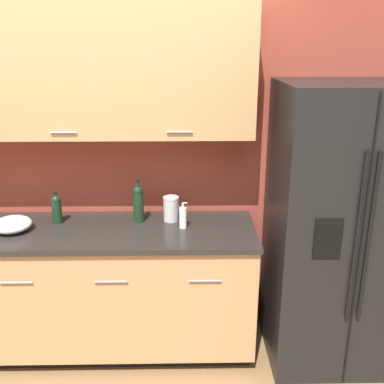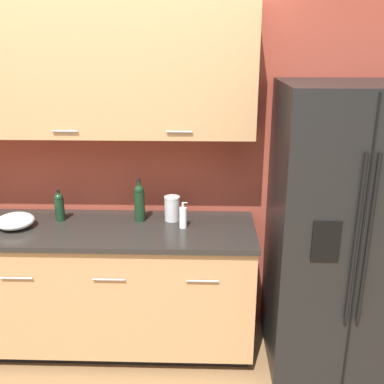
% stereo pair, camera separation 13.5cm
% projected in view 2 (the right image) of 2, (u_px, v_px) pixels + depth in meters
% --- Properties ---
extents(wall_back, '(10.00, 0.39, 2.60)m').
position_uv_depth(wall_back, '(91.00, 130.00, 3.07)').
color(wall_back, '#993D2D').
rests_on(wall_back, ground_plane).
extents(counter_unit, '(2.41, 0.64, 0.92)m').
position_uv_depth(counter_unit, '(80.00, 286.00, 3.14)').
color(counter_unit, black).
rests_on(counter_unit, ground_plane).
extents(refrigerator, '(0.87, 0.75, 1.87)m').
position_uv_depth(refrigerator, '(341.00, 231.00, 2.89)').
color(refrigerator, black).
rests_on(refrigerator, ground_plane).
extents(wine_bottle, '(0.07, 0.07, 0.30)m').
position_uv_depth(wine_bottle, '(139.00, 202.00, 3.05)').
color(wine_bottle, black).
rests_on(wine_bottle, counter_unit).
extents(soap_dispenser, '(0.05, 0.05, 0.18)m').
position_uv_depth(soap_dispenser, '(183.00, 217.00, 2.95)').
color(soap_dispenser, white).
rests_on(soap_dispenser, counter_unit).
extents(oil_bottle, '(0.07, 0.07, 0.22)m').
position_uv_depth(oil_bottle, '(59.00, 206.00, 3.06)').
color(oil_bottle, black).
rests_on(oil_bottle, counter_unit).
extents(steel_canister, '(0.11, 0.11, 0.19)m').
position_uv_depth(steel_canister, '(172.00, 208.00, 3.07)').
color(steel_canister, '#B7B7BA').
rests_on(steel_canister, counter_unit).
extents(mixing_bowl, '(0.25, 0.25, 0.09)m').
position_uv_depth(mixing_bowl, '(15.00, 221.00, 2.96)').
color(mixing_bowl, white).
rests_on(mixing_bowl, counter_unit).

